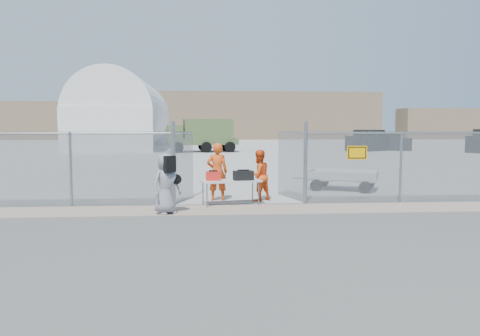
{
  "coord_description": "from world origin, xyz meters",
  "views": [
    {
      "loc": [
        -1.03,
        -12.02,
        2.33
      ],
      "look_at": [
        0.0,
        2.0,
        1.1
      ],
      "focal_mm": 35.0,
      "sensor_mm": 36.0,
      "label": 1
    }
  ],
  "objects": [
    {
      "name": "chain_link_fence",
      "position": [
        0.0,
        2.0,
        1.1
      ],
      "size": [
        40.0,
        0.2,
        2.2
      ],
      "primitive_type": null,
      "color": "gray",
      "rests_on": "ground"
    },
    {
      "name": "orange_bag",
      "position": [
        -0.81,
        1.8,
        0.88
      ],
      "size": [
        0.43,
        0.3,
        0.26
      ],
      "primitive_type": "cube",
      "rotation": [
        0.0,
        0.0,
        0.04
      ],
      "color": "red",
      "rests_on": "folding_table"
    },
    {
      "name": "security_worker_right",
      "position": [
        0.63,
        2.56,
        0.81
      ],
      "size": [
        0.99,
        0.93,
        1.62
      ],
      "primitive_type": "imported",
      "rotation": [
        0.0,
        0.0,
        3.67
      ],
      "color": "#F25116",
      "rests_on": "ground"
    },
    {
      "name": "folding_table",
      "position": [
        -0.29,
        1.86,
        0.38
      ],
      "size": [
        1.88,
        1.09,
        0.75
      ],
      "primitive_type": null,
      "rotation": [
        0.0,
        0.0,
        0.21
      ],
      "color": "silver",
      "rests_on": "ground"
    },
    {
      "name": "utility_trailer",
      "position": [
        4.06,
        4.91,
        0.39
      ],
      "size": [
        3.58,
        2.83,
        0.77
      ],
      "primitive_type": null,
      "rotation": [
        0.0,
        0.0,
        -0.44
      ],
      "color": "silver",
      "rests_on": "ground"
    },
    {
      "name": "ground",
      "position": [
        0.0,
        0.0,
        0.0
      ],
      "size": [
        160.0,
        160.0,
        0.0
      ],
      "primitive_type": "plane",
      "color": "#444444"
    },
    {
      "name": "quonset_hangar",
      "position": [
        -10.0,
        40.0,
        4.0
      ],
      "size": [
        9.0,
        18.0,
        8.0
      ],
      "primitive_type": null,
      "color": "white",
      "rests_on": "ground"
    },
    {
      "name": "dirt_strip",
      "position": [
        0.0,
        1.0,
        0.01
      ],
      "size": [
        44.0,
        1.6,
        0.01
      ],
      "primitive_type": "cube",
      "color": "gray",
      "rests_on": "ground"
    },
    {
      "name": "tarmac_inside",
      "position": [
        0.0,
        42.0,
        0.01
      ],
      "size": [
        160.0,
        80.0,
        0.01
      ],
      "primitive_type": "cube",
      "color": "#A7A6A0",
      "rests_on": "ground"
    },
    {
      "name": "parked_vehicle_mid",
      "position": [
        17.56,
        33.46,
        0.84
      ],
      "size": [
        4.09,
        3.01,
        1.69
      ],
      "primitive_type": null,
      "rotation": [
        0.0,
        0.0,
        -0.4
      ],
      "color": "black",
      "rests_on": "ground"
    },
    {
      "name": "distant_hills",
      "position": [
        5.0,
        78.0,
        4.5
      ],
      "size": [
        140.0,
        6.0,
        9.0
      ],
      "primitive_type": null,
      "color": "#7F684F",
      "rests_on": "ground"
    },
    {
      "name": "parked_vehicle_near",
      "position": [
        14.95,
        32.85,
        1.01
      ],
      "size": [
        4.9,
        3.89,
        2.03
      ],
      "primitive_type": null,
      "rotation": [
        0.0,
        0.0,
        0.49
      ],
      "color": "black",
      "rests_on": "ground"
    },
    {
      "name": "visitor",
      "position": [
        -2.1,
        0.51,
        0.82
      ],
      "size": [
        0.95,
        0.9,
        1.63
      ],
      "primitive_type": "imported",
      "rotation": [
        0.0,
        0.0,
        0.64
      ],
      "color": "gray",
      "rests_on": "ground"
    },
    {
      "name": "black_duffel",
      "position": [
        0.08,
        1.81,
        0.89
      ],
      "size": [
        0.62,
        0.42,
        0.28
      ],
      "primitive_type": "cube",
      "rotation": [
        0.0,
        0.0,
        0.14
      ],
      "color": "black",
      "rests_on": "folding_table"
    },
    {
      "name": "security_worker_left",
      "position": [
        -0.67,
        2.71,
        0.92
      ],
      "size": [
        0.68,
        0.46,
        1.83
      ],
      "primitive_type": "imported",
      "rotation": [
        0.0,
        0.0,
        3.18
      ],
      "color": "#F25116",
      "rests_on": "ground"
    },
    {
      "name": "military_truck",
      "position": [
        -1.32,
        32.02,
        1.54
      ],
      "size": [
        6.7,
        3.13,
        3.08
      ],
      "primitive_type": null,
      "rotation": [
        0.0,
        0.0,
        0.12
      ],
      "color": "#4E6334",
      "rests_on": "ground"
    }
  ]
}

